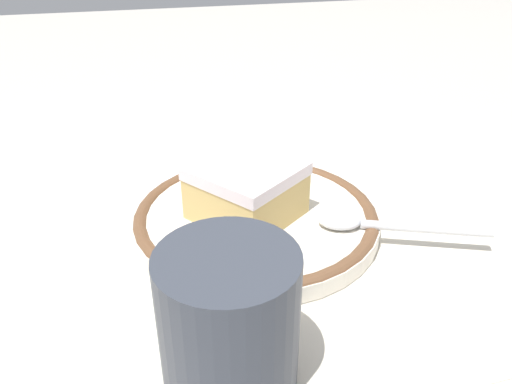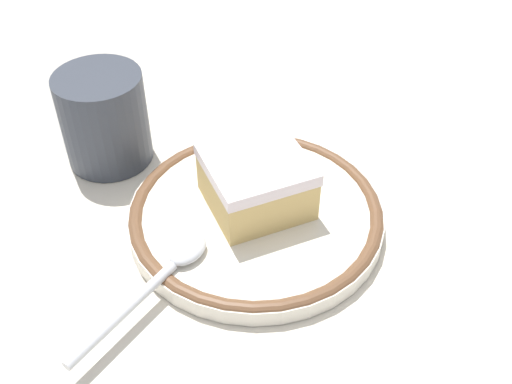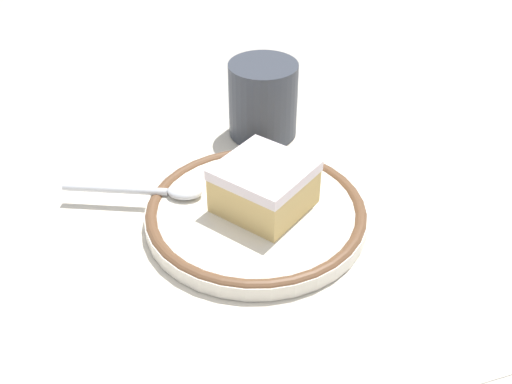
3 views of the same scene
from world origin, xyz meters
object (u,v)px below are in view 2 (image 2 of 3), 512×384
at_px(plate, 256,215).
at_px(spoon, 163,273).
at_px(napkin, 415,150).
at_px(cake_slice, 256,183).
at_px(cup, 105,124).

bearing_deg(plate, spoon, -30.61).
height_order(spoon, napkin, spoon).
distance_m(plate, spoon, 0.10).
relative_size(cake_slice, cup, 1.25).
bearing_deg(napkin, cup, -75.79).
distance_m(cake_slice, cup, 0.16).
bearing_deg(napkin, plate, -44.88).
relative_size(cake_slice, spoon, 0.81).
bearing_deg(cake_slice, cup, -108.35).
xyz_separation_m(plate, napkin, (-0.13, 0.13, -0.01)).
relative_size(plate, spoon, 1.58).
distance_m(spoon, cup, 0.18).
distance_m(plate, cake_slice, 0.03).
distance_m(cake_slice, spoon, 0.11).
bearing_deg(spoon, cake_slice, 152.08).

